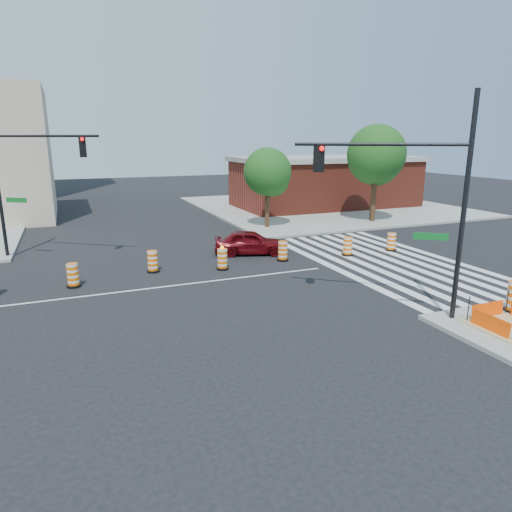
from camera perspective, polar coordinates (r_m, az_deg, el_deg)
The scene contains 18 objects.
ground at distance 20.04m, azimuth -9.93°, elevation -3.64°, with size 120.00×120.00×0.00m, color black.
sidewalk_ne at distance 43.16m, azimuth 8.51°, elevation 6.17°, with size 22.00×22.00×0.15m, color gray.
crosswalk_east at distance 24.65m, azimuth 15.72°, elevation -0.53°, with size 6.75×13.50×0.01m.
lane_centerline at distance 20.03m, azimuth -9.93°, elevation -3.62°, with size 14.00×0.12×0.01m, color silver.
excavation_pit at distance 17.20m, azimuth 29.13°, elevation -7.59°, with size 2.20×2.20×0.90m.
brick_storefront at distance 42.90m, azimuth 8.62°, elevation 9.14°, with size 16.50×8.50×4.60m.
red_coupe at distance 24.94m, azimuth -0.72°, elevation 1.74°, with size 1.57×3.91×1.33m, color #58070C.
signal_pole_se at distance 16.10m, azimuth 19.28°, elevation 8.18°, with size 4.59×3.54×7.50m.
signal_pole_nw at distance 25.86m, azimuth -27.07°, elevation 10.02°, with size 4.99×3.53×7.91m.
tree_north_c at distance 31.82m, azimuth 1.49°, elevation 10.12°, with size 3.35×3.30×5.61m.
tree_north_d at distance 35.67m, azimuth 14.64°, elevation 11.48°, with size 4.03×4.03×6.85m.
tree_north_e at distance 35.10m, azimuth 14.83°, elevation 11.82°, with size 4.24×4.24×7.21m.
median_drum_2 at distance 20.91m, azimuth -21.90°, elevation -2.35°, with size 0.60×0.60×1.02m.
median_drum_3 at distance 22.13m, azimuth -12.78°, elevation -0.76°, with size 0.60×0.60×1.02m.
median_drum_4 at distance 22.06m, azimuth -4.23°, elevation -0.46°, with size 0.60×0.60×1.18m.
median_drum_5 at distance 23.64m, azimuth 3.36°, elevation 0.54°, with size 0.60×0.60×1.02m.
median_drum_6 at distance 25.12m, azimuth 11.38°, elevation 1.11°, with size 0.60×0.60×1.02m.
median_drum_7 at distance 26.84m, azimuth 16.57°, elevation 1.64°, with size 0.60×0.60×1.02m.
Camera 1 is at (-3.95, -18.66, 6.13)m, focal length 32.00 mm.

